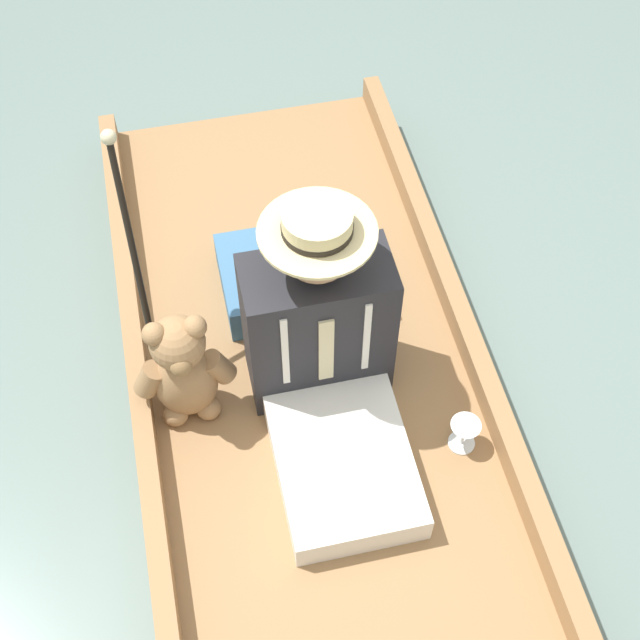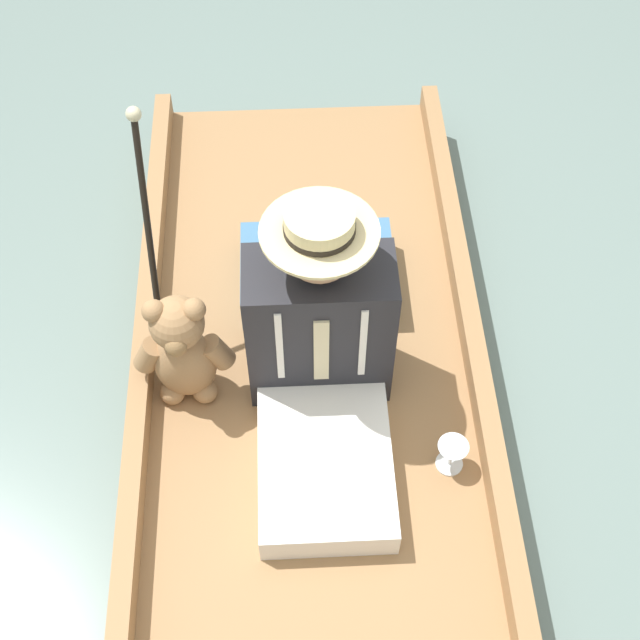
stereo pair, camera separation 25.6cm
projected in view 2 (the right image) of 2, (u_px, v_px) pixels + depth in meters
ground_plane at (313, 449)px, 2.85m from camera, size 16.00×16.00×0.00m
punt_boat at (313, 437)px, 2.79m from camera, size 1.12×2.94×0.24m
seat_cushion at (317, 273)px, 3.01m from camera, size 0.51×0.36×0.14m
seated_person at (321, 352)px, 2.59m from camera, size 0.43×0.77×0.75m
teddy_bear at (183, 351)px, 2.66m from camera, size 0.31×0.18×0.45m
wine_glass at (452, 451)px, 2.60m from camera, size 0.09×0.09×0.11m
walking_cane at (148, 230)px, 2.59m from camera, size 0.04×0.38×0.81m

